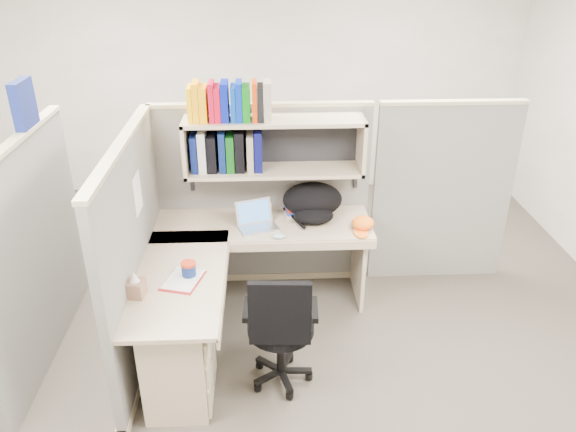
{
  "coord_description": "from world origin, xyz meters",
  "views": [
    {
      "loc": [
        0.02,
        -3.46,
        2.8
      ],
      "look_at": [
        0.19,
        0.25,
        0.95
      ],
      "focal_mm": 35.0,
      "sensor_mm": 36.0,
      "label": 1
    }
  ],
  "objects_px": {
    "snack_canister": "(189,269)",
    "task_chair": "(281,346)",
    "laptop": "(258,217)",
    "desk": "(206,319)",
    "backpack": "(313,203)"
  },
  "relations": [
    {
      "from": "snack_canister",
      "to": "task_chair",
      "type": "bearing_deg",
      "value": -25.04
    },
    {
      "from": "laptop",
      "to": "task_chair",
      "type": "xyz_separation_m",
      "value": [
        0.15,
        -0.95,
        -0.5
      ]
    },
    {
      "from": "desk",
      "to": "snack_canister",
      "type": "relative_size",
      "value": 16.86
    },
    {
      "from": "backpack",
      "to": "snack_canister",
      "type": "height_order",
      "value": "backpack"
    },
    {
      "from": "desk",
      "to": "task_chair",
      "type": "relative_size",
      "value": 1.84
    },
    {
      "from": "laptop",
      "to": "snack_canister",
      "type": "relative_size",
      "value": 2.84
    },
    {
      "from": "task_chair",
      "to": "laptop",
      "type": "bearing_deg",
      "value": 98.71
    },
    {
      "from": "task_chair",
      "to": "backpack",
      "type": "bearing_deg",
      "value": 74.69
    },
    {
      "from": "snack_canister",
      "to": "task_chair",
      "type": "relative_size",
      "value": 0.11
    },
    {
      "from": "laptop",
      "to": "task_chair",
      "type": "relative_size",
      "value": 0.31
    },
    {
      "from": "laptop",
      "to": "backpack",
      "type": "bearing_deg",
      "value": -0.16
    },
    {
      "from": "backpack",
      "to": "task_chair",
      "type": "bearing_deg",
      "value": -109.81
    },
    {
      "from": "laptop",
      "to": "task_chair",
      "type": "bearing_deg",
      "value": -100.06
    },
    {
      "from": "backpack",
      "to": "snack_canister",
      "type": "relative_size",
      "value": 4.7
    },
    {
      "from": "laptop",
      "to": "snack_canister",
      "type": "xyz_separation_m",
      "value": [
        -0.47,
        -0.67,
        -0.05
      ]
    }
  ]
}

